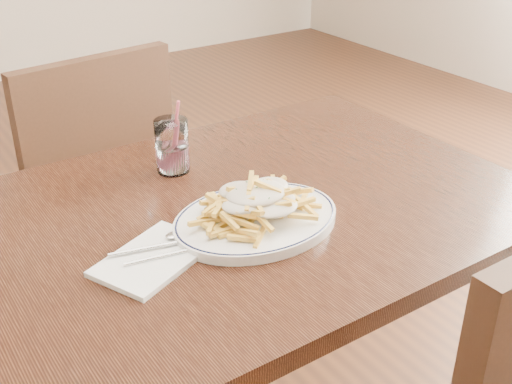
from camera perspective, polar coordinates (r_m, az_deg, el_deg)
table at (r=1.31m, az=-2.13°, el=-4.32°), size 1.20×0.80×0.75m
chair_far at (r=1.88m, az=-14.60°, el=0.30°), size 0.48×0.48×0.93m
fries_plate at (r=1.20m, az=-0.00°, el=-2.47°), size 0.39×0.37×0.02m
loaded_fries at (r=1.18m, az=-0.00°, el=-0.58°), size 0.25×0.21×0.07m
napkin at (r=1.12m, az=-9.09°, el=-5.82°), size 0.23×0.20×0.01m
cutlery at (r=1.12m, az=-9.24°, el=-5.38°), size 0.17×0.08×0.01m
water_glass at (r=1.41m, az=-7.45°, el=3.81°), size 0.07×0.07×0.16m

